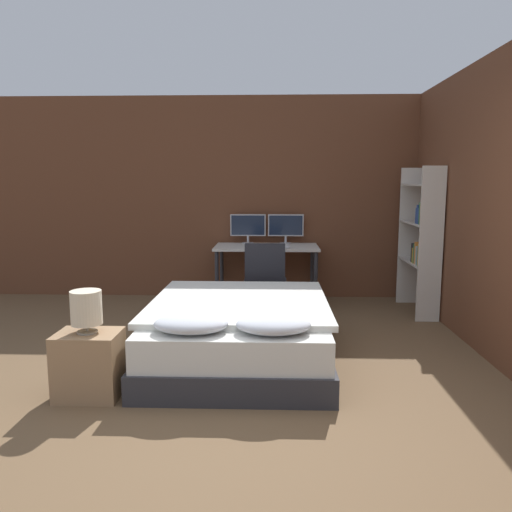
% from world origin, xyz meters
% --- Properties ---
extents(ground_plane, '(20.00, 20.00, 0.00)m').
position_xyz_m(ground_plane, '(0.00, 0.00, 0.00)').
color(ground_plane, brown).
extents(wall_back, '(12.00, 0.06, 2.70)m').
position_xyz_m(wall_back, '(0.00, 3.87, 1.35)').
color(wall_back, brown).
rests_on(wall_back, ground_plane).
extents(wall_side_right, '(0.06, 12.00, 2.70)m').
position_xyz_m(wall_side_right, '(2.05, 1.50, 1.35)').
color(wall_side_right, brown).
rests_on(wall_side_right, ground_plane).
extents(bed, '(1.56, 1.95, 0.61)m').
position_xyz_m(bed, '(-0.18, 1.32, 0.27)').
color(bed, '#2D2D33').
rests_on(bed, ground_plane).
extents(nightstand, '(0.46, 0.35, 0.49)m').
position_xyz_m(nightstand, '(-1.23, 0.54, 0.24)').
color(nightstand, '#997551').
rests_on(nightstand, ground_plane).
extents(bedside_lamp, '(0.22, 0.22, 0.31)m').
position_xyz_m(bedside_lamp, '(-1.23, 0.54, 0.67)').
color(bedside_lamp, gray).
rests_on(bedside_lamp, nightstand).
extents(desk, '(1.33, 0.69, 0.75)m').
position_xyz_m(desk, '(0.03, 3.46, 0.66)').
color(desk, beige).
rests_on(desk, ground_plane).
extents(monitor_left, '(0.47, 0.16, 0.39)m').
position_xyz_m(monitor_left, '(-0.22, 3.70, 0.98)').
color(monitor_left, '#B7B7BC').
rests_on(monitor_left, desk).
extents(monitor_right, '(0.47, 0.16, 0.39)m').
position_xyz_m(monitor_right, '(0.28, 3.70, 0.98)').
color(monitor_right, '#B7B7BC').
rests_on(monitor_right, desk).
extents(keyboard, '(0.35, 0.13, 0.02)m').
position_xyz_m(keyboard, '(0.03, 3.22, 0.76)').
color(keyboard, '#B7B7BC').
rests_on(keyboard, desk).
extents(computer_mouse, '(0.07, 0.05, 0.04)m').
position_xyz_m(computer_mouse, '(0.30, 3.22, 0.77)').
color(computer_mouse, '#B7B7BC').
rests_on(computer_mouse, desk).
extents(office_chair, '(0.52, 0.52, 0.90)m').
position_xyz_m(office_chair, '(0.03, 2.67, 0.36)').
color(office_chair, black).
rests_on(office_chair, ground_plane).
extents(bookshelf, '(0.27, 0.92, 1.75)m').
position_xyz_m(bookshelf, '(1.87, 2.99, 0.95)').
color(bookshelf, beige).
rests_on(bookshelf, ground_plane).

